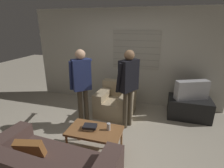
{
  "coord_description": "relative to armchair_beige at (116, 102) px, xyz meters",
  "views": [
    {
      "loc": [
        1.0,
        -2.6,
        2.17
      ],
      "look_at": [
        0.06,
        0.61,
        1.0
      ],
      "focal_mm": 28.0,
      "sensor_mm": 36.0,
      "label": 1
    }
  ],
  "objects": [
    {
      "name": "spare_remote",
      "position": [
        -0.1,
        -1.42,
        0.15
      ],
      "size": [
        0.12,
        0.12,
        0.02
      ],
      "rotation": [
        0.0,
        0.0,
        0.76
      ],
      "color": "white",
      "rests_on": "coffee_table"
    },
    {
      "name": "person_left_standing",
      "position": [
        -0.55,
        -0.71,
        0.75
      ],
      "size": [
        0.46,
        0.79,
        1.69
      ],
      "rotation": [
        0.0,
        0.0,
        0.73
      ],
      "color": "#4C4233",
      "rests_on": "ground_plane"
    },
    {
      "name": "coffee_table",
      "position": [
        0.02,
        -1.46,
        0.09
      ],
      "size": [
        0.92,
        0.53,
        0.45
      ],
      "color": "brown",
      "rests_on": "ground_plane"
    },
    {
      "name": "ground_plane",
      "position": [
        0.02,
        -1.22,
        -0.32
      ],
      "size": [
        16.0,
        16.0,
        0.0
      ],
      "primitive_type": "plane",
      "color": "#B2A893"
    },
    {
      "name": "armchair_beige",
      "position": [
        0.0,
        0.0,
        0.0
      ],
      "size": [
        0.93,
        0.88,
        0.79
      ],
      "rotation": [
        0.0,
        0.0,
        3.05
      ],
      "color": "tan",
      "rests_on": "ground_plane"
    },
    {
      "name": "person_right_standing",
      "position": [
        0.38,
        -0.48,
        0.75
      ],
      "size": [
        0.56,
        0.74,
        1.69
      ],
      "rotation": [
        0.0,
        0.0,
        1.05
      ],
      "color": "#4C4233",
      "rests_on": "ground_plane"
    },
    {
      "name": "book_stack",
      "position": [
        -0.07,
        -1.46,
        0.18
      ],
      "size": [
        0.25,
        0.19,
        0.08
      ],
      "color": "beige",
      "rests_on": "coffee_table"
    },
    {
      "name": "wall_back",
      "position": [
        0.03,
        0.81,
        0.97
      ],
      "size": [
        5.2,
        0.08,
        2.55
      ],
      "color": "#BCB7A8",
      "rests_on": "ground_plane"
    },
    {
      "name": "tv",
      "position": [
        1.73,
        0.32,
        0.39
      ],
      "size": [
        0.78,
        0.49,
        0.44
      ],
      "rotation": [
        0.0,
        0.0,
        3.56
      ],
      "color": "#B2B2B7",
      "rests_on": "tv_stand"
    },
    {
      "name": "soda_can",
      "position": [
        0.25,
        -1.39,
        0.2
      ],
      "size": [
        0.07,
        0.07,
        0.13
      ],
      "color": "silver",
      "rests_on": "coffee_table"
    },
    {
      "name": "tv_stand",
      "position": [
        1.73,
        0.32,
        -0.07
      ],
      "size": [
        0.97,
        0.6,
        0.49
      ],
      "color": "black",
      "rests_on": "ground_plane"
    }
  ]
}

